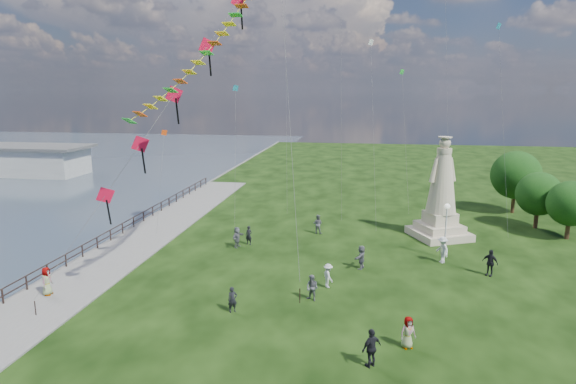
% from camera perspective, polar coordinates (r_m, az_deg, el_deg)
% --- Properties ---
extents(waterfront, '(200.00, 200.00, 1.51)m').
position_cam_1_polar(waterfront, '(39.06, -21.01, -7.01)').
color(waterfront, '#32404B').
rests_on(waterfront, ground).
extents(statue, '(5.51, 5.51, 8.45)m').
position_cam_1_polar(statue, '(41.79, 17.69, -0.92)').
color(statue, '#C5B195').
rests_on(statue, ground).
extents(lamppost, '(0.38, 0.38, 4.09)m').
position_cam_1_polar(lamppost, '(36.81, 18.27, -3.05)').
color(lamppost, silver).
rests_on(lamppost, ground).
extents(tree_row, '(6.20, 12.71, 6.27)m').
position_cam_1_polar(tree_row, '(49.76, 27.07, 0.66)').
color(tree_row, '#382314').
rests_on(tree_row, ground).
extents(person_0, '(0.64, 0.58, 1.46)m').
position_cam_1_polar(person_0, '(27.50, -6.60, -12.55)').
color(person_0, black).
rests_on(person_0, ground).
extents(person_1, '(0.89, 0.77, 1.57)m').
position_cam_1_polar(person_1, '(28.70, 2.87, -11.28)').
color(person_1, '#595960').
rests_on(person_1, ground).
extents(person_2, '(0.94, 1.12, 1.54)m').
position_cam_1_polar(person_2, '(30.57, 4.77, -9.85)').
color(person_2, silver).
rests_on(person_2, ground).
extents(person_3, '(1.15, 1.12, 1.82)m').
position_cam_1_polar(person_3, '(22.74, 9.87, -17.74)').
color(person_3, black).
rests_on(person_3, ground).
extents(person_4, '(0.90, 0.75, 1.58)m').
position_cam_1_polar(person_4, '(24.57, 14.03, -15.84)').
color(person_4, '#595960').
rests_on(person_4, ground).
extents(person_5, '(1.03, 1.64, 1.64)m').
position_cam_1_polar(person_5, '(38.09, -6.05, -5.34)').
color(person_5, '#595960').
rests_on(person_5, ground).
extents(person_6, '(0.63, 0.50, 1.53)m').
position_cam_1_polar(person_6, '(38.65, -4.67, -5.14)').
color(person_6, black).
rests_on(person_6, ground).
extents(person_7, '(0.90, 0.67, 1.67)m').
position_cam_1_polar(person_7, '(41.52, 3.55, -3.81)').
color(person_7, '#595960').
rests_on(person_7, ground).
extents(person_8, '(1.11, 1.40, 1.92)m').
position_cam_1_polar(person_8, '(36.25, 17.83, -6.53)').
color(person_8, silver).
rests_on(person_8, ground).
extents(person_9, '(1.17, 1.07, 1.81)m').
position_cam_1_polar(person_9, '(34.92, 22.82, -7.72)').
color(person_9, black).
rests_on(person_9, ground).
extents(person_10, '(0.61, 0.90, 1.72)m').
position_cam_1_polar(person_10, '(32.55, -26.67, -9.58)').
color(person_10, '#595960').
rests_on(person_10, ground).
extents(person_11, '(1.12, 1.68, 1.67)m').
position_cam_1_polar(person_11, '(33.84, 8.68, -7.63)').
color(person_11, '#595960').
rests_on(person_11, ground).
extents(red_kite_train, '(11.84, 9.35, 20.64)m').
position_cam_1_polar(red_kite_train, '(29.27, -11.81, 13.10)').
color(red_kite_train, black).
rests_on(red_kite_train, ground).
extents(small_kites, '(30.70, 15.73, 31.70)m').
position_cam_1_polar(small_kites, '(46.53, 7.11, 15.09)').
color(small_kites, teal).
rests_on(small_kites, ground).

